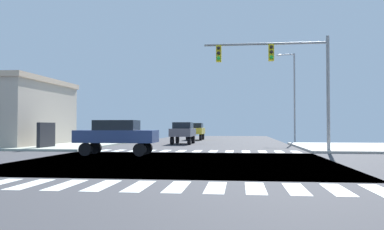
# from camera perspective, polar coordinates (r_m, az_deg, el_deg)

# --- Properties ---
(ground) EXTENTS (90.00, 90.00, 0.05)m
(ground) POSITION_cam_1_polar(r_m,az_deg,el_deg) (17.91, -2.50, -6.67)
(ground) COLOR #39393D
(sidewalk_corner_nw) EXTENTS (12.00, 12.00, 0.14)m
(sidewalk_corner_nw) POSITION_cam_1_polar(r_m,az_deg,el_deg) (33.62, -21.49, -4.00)
(sidewalk_corner_nw) COLOR #ACB4A3
(sidewalk_corner_nw) RESTS_ON ground
(crosswalk_near) EXTENTS (13.50, 2.00, 0.01)m
(crosswalk_near) POSITION_cam_1_polar(r_m,az_deg,el_deg) (10.88, -10.08, -9.84)
(crosswalk_near) COLOR white
(crosswalk_near) RESTS_ON ground
(crosswalk_far) EXTENTS (13.50, 2.00, 0.01)m
(crosswalk_far) POSITION_cam_1_polar(r_m,az_deg,el_deg) (25.15, -0.40, -5.13)
(crosswalk_far) COLOR white
(crosswalk_far) RESTS_ON ground
(traffic_signal_mast) EXTENTS (7.54, 0.55, 7.00)m
(traffic_signal_mast) POSITION_cam_1_polar(r_m,az_deg,el_deg) (25.21, 12.30, 6.75)
(traffic_signal_mast) COLOR gray
(traffic_signal_mast) RESTS_ON ground
(street_lamp) EXTENTS (1.78, 0.32, 8.50)m
(street_lamp) POSITION_cam_1_polar(r_m,az_deg,el_deg) (39.63, 13.97, 3.53)
(street_lamp) COLOR gray
(street_lamp) RESTS_ON ground
(sedan_farside_2) EXTENTS (4.30, 1.80, 1.88)m
(sedan_farside_2) POSITION_cam_1_polar(r_m,az_deg,el_deg) (22.12, -10.62, -2.71)
(sedan_farside_2) COLOR black
(sedan_farside_2) RESTS_ON ground
(sedan_crossing_3) EXTENTS (1.80, 4.30, 1.88)m
(sedan_crossing_3) POSITION_cam_1_polar(r_m,az_deg,el_deg) (44.82, 0.49, -2.13)
(sedan_crossing_3) COLOR black
(sedan_crossing_3) RESTS_ON ground
(sedan_leading_4) EXTENTS (1.80, 4.30, 1.88)m
(sedan_leading_4) POSITION_cam_1_polar(r_m,az_deg,el_deg) (34.97, -1.27, -2.29)
(sedan_leading_4) COLOR black
(sedan_leading_4) RESTS_ON ground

